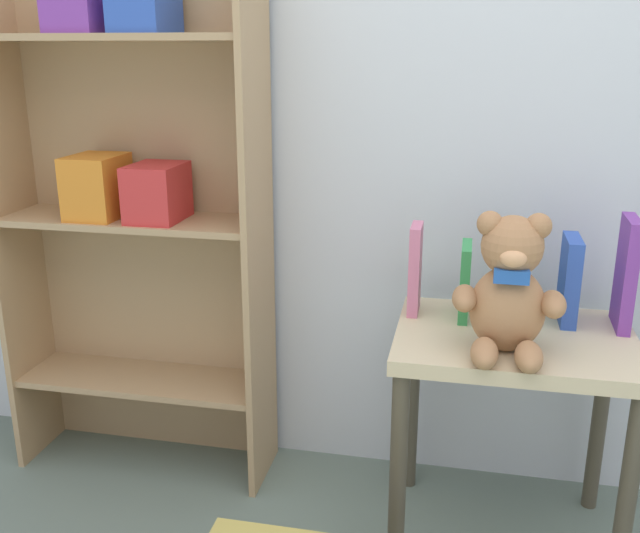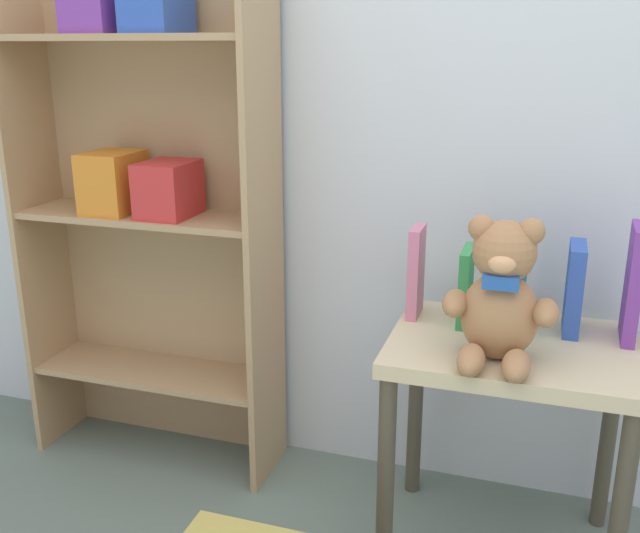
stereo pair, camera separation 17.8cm
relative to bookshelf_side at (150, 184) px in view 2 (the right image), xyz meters
The scene contains 9 objects.
wall_back 0.98m from the bookshelf_side, ahead, with size 4.80×0.06×2.50m.
bookshelf_side is the anchor object (origin of this frame).
display_table 1.12m from the bookshelf_side, 10.11° to the right, with size 0.56×0.43×0.56m.
teddy_bear 1.06m from the bookshelf_side, 16.29° to the right, with size 0.24×0.22×0.32m.
book_standing_pink 0.81m from the bookshelf_side, ahead, with size 0.03×0.10×0.23m, color #D17093.
book_standing_green 0.93m from the bookshelf_side, ahead, with size 0.02×0.13×0.19m, color #33934C.
book_standing_teal 1.05m from the bookshelf_side, ahead, with size 0.03×0.15×0.19m, color teal.
book_standing_blue 1.17m from the bookshelf_side, ahead, with size 0.04×0.14×0.21m, color #2D51B7.
book_standing_purple 1.29m from the bookshelf_side, ahead, with size 0.03×0.14×0.27m, color purple.
Camera 2 is at (0.20, -0.51, 1.21)m, focal length 40.00 mm.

